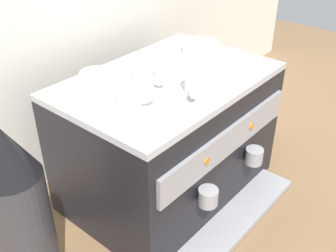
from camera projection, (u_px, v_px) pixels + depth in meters
name	position (u px, v px, depth m)	size (l,w,h in m)	color
ground_plane	(168.00, 186.00, 1.42)	(4.00, 4.00, 0.00)	brown
tiled_backsplash_wall	(84.00, 10.00, 1.33)	(2.80, 0.03, 1.10)	silver
espresso_machine	(169.00, 138.00, 1.31)	(0.65, 0.55, 0.42)	black
ceramic_cup_0	(199.00, 81.00, 1.09)	(0.12, 0.08, 0.07)	white
ceramic_cup_1	(130.00, 97.00, 1.02)	(0.10, 0.07, 0.07)	white
ceramic_cup_2	(164.00, 60.00, 1.22)	(0.11, 0.08, 0.07)	white
ceramic_cup_3	(146.00, 73.00, 1.14)	(0.06, 0.10, 0.07)	white
ceramic_bowl_0	(96.00, 77.00, 1.17)	(0.09, 0.09, 0.03)	silver
ceramic_bowl_1	(201.00, 48.00, 1.36)	(0.12, 0.12, 0.04)	silver
coffee_grinder	(20.00, 213.00, 0.97)	(0.14, 0.14, 0.49)	#333338
milk_pitcher	(255.00, 120.00, 1.69)	(0.11, 0.11, 0.12)	#B7B7BC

